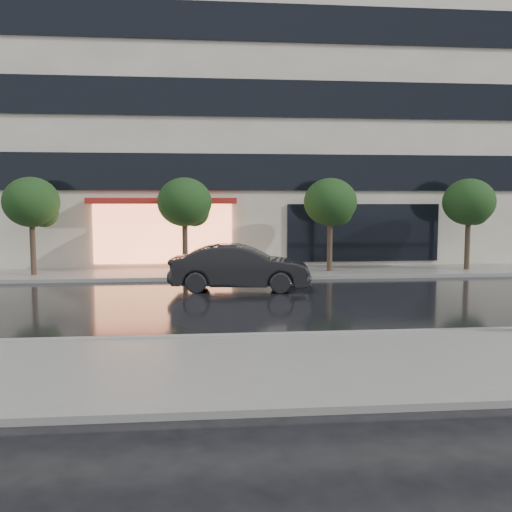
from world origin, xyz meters
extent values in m
plane|color=black|center=(0.00, 0.00, 0.00)|extent=(120.00, 120.00, 0.00)
cube|color=slate|center=(0.00, -3.25, 0.06)|extent=(60.00, 4.50, 0.12)
cube|color=slate|center=(0.00, 10.25, 0.06)|extent=(60.00, 3.50, 0.12)
cube|color=gray|center=(0.00, -1.00, 0.07)|extent=(60.00, 0.25, 0.14)
cube|color=gray|center=(0.00, 8.50, 0.07)|extent=(60.00, 0.25, 0.14)
cube|color=beige|center=(0.00, 18.00, 9.00)|extent=(30.00, 12.00, 18.00)
cube|color=black|center=(0.00, 11.94, 4.30)|extent=(28.00, 0.12, 1.60)
cube|color=black|center=(0.00, 11.94, 7.50)|extent=(28.00, 0.12, 1.60)
cube|color=black|center=(0.00, 11.94, 10.70)|extent=(28.00, 0.12, 1.60)
cube|color=#FF8C59|center=(-4.00, 11.92, 1.60)|extent=(6.00, 0.10, 2.60)
cube|color=maroon|center=(-4.00, 11.59, 3.05)|extent=(6.40, 0.70, 0.25)
cube|color=black|center=(5.00, 11.94, 1.60)|extent=(7.00, 0.10, 2.60)
cylinder|color=#33261C|center=(-9.00, 10.00, 1.10)|extent=(0.22, 0.22, 2.20)
ellipsoid|color=#193213|center=(-9.00, 10.00, 3.00)|extent=(2.20, 2.20, 1.98)
sphere|color=#193213|center=(-8.60, 10.20, 2.60)|extent=(1.20, 1.20, 1.20)
cylinder|color=#33261C|center=(-3.00, 10.00, 1.10)|extent=(0.22, 0.22, 2.20)
ellipsoid|color=#193213|center=(-3.00, 10.00, 3.00)|extent=(2.20, 2.20, 1.98)
sphere|color=#193213|center=(-2.60, 10.20, 2.60)|extent=(1.20, 1.20, 1.20)
cylinder|color=#33261C|center=(3.00, 10.00, 1.10)|extent=(0.22, 0.22, 2.20)
ellipsoid|color=#193213|center=(3.00, 10.00, 3.00)|extent=(2.20, 2.20, 1.98)
sphere|color=#193213|center=(3.40, 10.20, 2.60)|extent=(1.20, 1.20, 1.20)
cylinder|color=#33261C|center=(9.00, 10.00, 1.10)|extent=(0.22, 0.22, 2.20)
ellipsoid|color=#193213|center=(9.00, 10.00, 3.00)|extent=(2.20, 2.20, 1.98)
sphere|color=#193213|center=(9.40, 10.20, 2.60)|extent=(1.20, 1.20, 1.20)
imported|color=black|center=(-1.03, 6.00, 0.78)|extent=(4.92, 2.22, 1.57)
camera|label=1|loc=(-2.40, -13.29, 3.08)|focal=40.00mm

